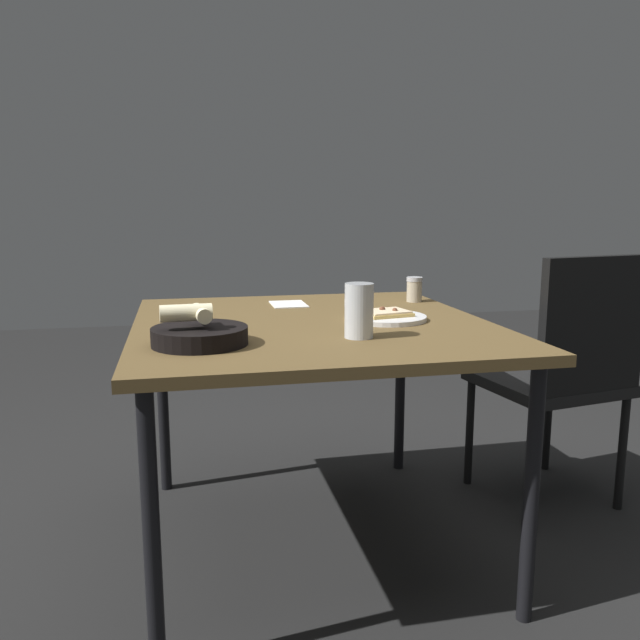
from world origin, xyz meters
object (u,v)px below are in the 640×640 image
Objects in this scene: beer_glass at (359,314)px; pepper_shaker at (414,291)px; pizza_plate at (386,317)px; chair_near at (565,365)px; dining_table at (311,339)px; bread_basket at (199,333)px.

beer_glass is 0.68m from pepper_shaker.
pizza_plate is 0.27× the size of chair_near.
beer_glass reaches higher than pepper_shaker.
bread_basket is (0.27, -0.35, 0.09)m from dining_table.
bread_basket is at bearing -52.38° from dining_table.
chair_near is at bearing 94.06° from dining_table.
dining_table is 0.24m from pizza_plate.
pepper_shaker is at bearing 125.97° from bread_basket.
pizza_plate is at bearing 83.48° from dining_table.
chair_near reaches higher than pepper_shaker.
pizza_plate is 0.62m from bread_basket.
pepper_shaker is (-0.57, 0.79, 0.01)m from bread_basket.
beer_glass is 0.94m from chair_near.
beer_glass reaches higher than bread_basket.
dining_table is 0.30m from beer_glass.
dining_table is 0.55m from pepper_shaker.
chair_near is (-0.07, 0.92, -0.15)m from dining_table.
bread_basket is at bearing -75.32° from chair_near.
beer_glass is at bearing 90.47° from bread_basket.
dining_table is 1.24× the size of chair_near.
bread_basket is 0.98m from pepper_shaker.
chair_near is (-0.33, 1.26, -0.24)m from bread_basket.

